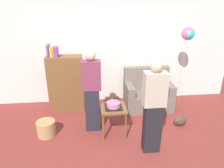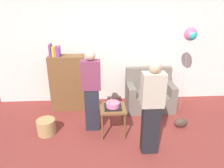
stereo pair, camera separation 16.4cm
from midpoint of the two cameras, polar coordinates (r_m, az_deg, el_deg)
The scene contains 11 objects.
ground_plane at distance 4.01m, azimuth 4.87°, elevation -16.44°, with size 8.00×8.00×0.00m, color maroon.
wall_back at distance 5.30m, azimuth 2.14°, elevation 9.55°, with size 6.00×0.10×2.70m, color silver.
couch at distance 5.21m, azimuth 10.85°, elevation -2.81°, with size 1.10×0.70×0.96m.
bookshelf at distance 5.06m, azimuth -10.88°, elevation 0.50°, with size 0.80×0.36×1.57m.
side_table at distance 4.08m, azimuth 1.38°, elevation -7.35°, with size 0.48×0.48×0.57m.
birthday_cake at distance 4.02m, azimuth 1.40°, elevation -5.65°, with size 0.32×0.32×0.17m.
person_blowing_candles at distance 4.10m, azimuth -4.35°, elevation -1.90°, with size 0.36×0.22×1.63m.
person_holding_cake at distance 3.54m, azimuth 11.90°, elevation -6.43°, with size 0.36×0.22×1.63m.
wicker_basket at distance 4.42m, azimuth -16.16°, elevation -10.95°, with size 0.36×0.36×0.30m, color #A88451.
handbag at distance 4.71m, azimuth 18.92°, elevation -9.81°, with size 0.28×0.14×0.20m, color #473328.
balloon_bunch at distance 4.90m, azimuth 21.30°, elevation 12.27°, with size 0.27×0.28×1.93m.
Camera 2 is at (-0.44, -3.11, 2.48)m, focal length 34.12 mm.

